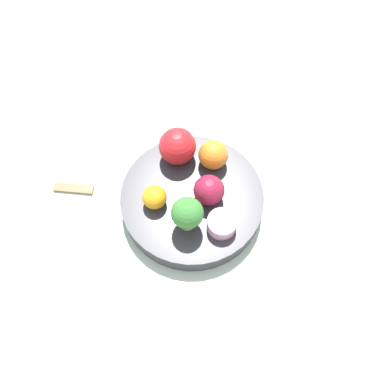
# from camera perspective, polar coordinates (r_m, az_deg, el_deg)

# --- Properties ---
(ground_plane) EXTENTS (6.00, 6.00, 0.00)m
(ground_plane) POSITION_cam_1_polar(r_m,az_deg,el_deg) (0.66, 0.00, -2.65)
(ground_plane) COLOR gray
(table_surface) EXTENTS (1.20, 1.20, 0.02)m
(table_surface) POSITION_cam_1_polar(r_m,az_deg,el_deg) (0.65, 0.00, -2.27)
(table_surface) COLOR #B2C6B2
(table_surface) RESTS_ON ground_plane
(bowl) EXTENTS (0.24, 0.24, 0.04)m
(bowl) POSITION_cam_1_polar(r_m,az_deg,el_deg) (0.63, 0.00, -1.18)
(bowl) COLOR #2D2D33
(bowl) RESTS_ON table_surface
(broccoli) EXTENTS (0.05, 0.05, 0.07)m
(broccoli) POSITION_cam_1_polar(r_m,az_deg,el_deg) (0.55, -0.71, -3.35)
(broccoli) COLOR #99C17A
(broccoli) RESTS_ON bowl
(apple_red) EXTENTS (0.05, 0.05, 0.05)m
(apple_red) POSITION_cam_1_polar(r_m,az_deg,el_deg) (0.59, 2.59, 0.27)
(apple_red) COLOR maroon
(apple_red) RESTS_ON bowl
(apple_green) EXTENTS (0.06, 0.06, 0.06)m
(apple_green) POSITION_cam_1_polar(r_m,az_deg,el_deg) (0.63, -2.24, 6.98)
(apple_green) COLOR red
(apple_green) RESTS_ON bowl
(orange_front) EXTENTS (0.04, 0.04, 0.04)m
(orange_front) POSITION_cam_1_polar(r_m,az_deg,el_deg) (0.59, -5.75, -0.80)
(orange_front) COLOR orange
(orange_front) RESTS_ON bowl
(orange_back) EXTENTS (0.05, 0.05, 0.05)m
(orange_back) POSITION_cam_1_polar(r_m,az_deg,el_deg) (0.62, 3.25, 5.69)
(orange_back) COLOR orange
(orange_back) RESTS_ON bowl
(small_cup) EXTENTS (0.05, 0.05, 0.02)m
(small_cup) POSITION_cam_1_polar(r_m,az_deg,el_deg) (0.58, 4.55, -4.86)
(small_cup) COLOR #EA9EC6
(small_cup) RESTS_ON bowl
(napkin) EXTENTS (0.18, 0.16, 0.01)m
(napkin) POSITION_cam_1_polar(r_m,az_deg,el_deg) (0.58, 2.29, -25.25)
(napkin) COLOR beige
(napkin) RESTS_ON table_surface
(spoon) EXTENTS (0.03, 0.07, 0.01)m
(spoon) POSITION_cam_1_polar(r_m,az_deg,el_deg) (0.69, -17.58, 0.51)
(spoon) COLOR olive
(spoon) RESTS_ON table_surface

